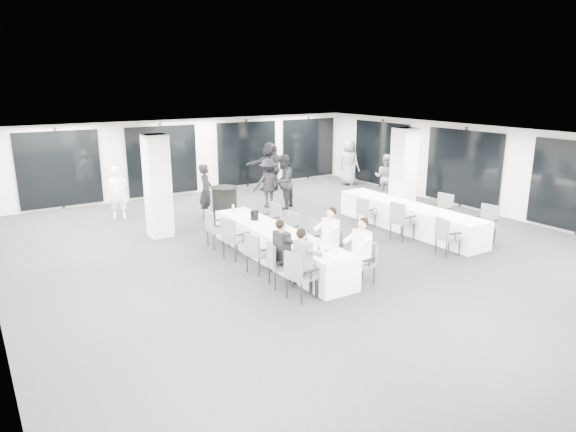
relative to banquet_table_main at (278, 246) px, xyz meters
The scene contains 43 objects.
room 2.65m from the banquet_table_main, 34.91° to the left, with size 14.04×16.04×2.84m.
column_left 4.01m from the banquet_table_main, 115.62° to the left, with size 0.60×0.60×2.80m, color silver.
column_right 5.58m from the banquet_table_main, 13.63° to the left, with size 0.60×0.60×2.80m, color silver.
banquet_table_main is the anchor object (origin of this frame).
banquet_table_side 4.51m from the banquet_table_main, ahead, with size 0.90×5.00×0.75m, color white.
cocktail_table 3.54m from the banquet_table_main, 84.83° to the left, with size 0.83×0.83×1.15m.
chair_main_left_near 2.29m from the banquet_table_main, 111.43° to the right, with size 0.58×0.61×0.98m.
chair_main_left_second 1.57m from the banquet_table_main, 122.10° to the right, with size 0.56×0.59×0.94m.
chair_main_left_mid 0.95m from the banquet_table_main, 152.33° to the right, with size 0.56×0.59×0.92m.
chair_main_left_fourth 1.10m from the banquet_table_main, 140.46° to the left, with size 0.62×0.65×1.02m.
chair_main_left_far 1.93m from the banquet_table_main, 115.81° to the left, with size 0.52×0.58×0.98m.
chair_main_right_near 2.31m from the banquet_table_main, 68.90° to the right, with size 0.46×0.52×0.91m.
chair_main_right_second 1.38m from the banquet_table_main, 52.60° to the right, with size 0.51×0.56×0.93m.
chair_main_right_mid 0.86m from the banquet_table_main, 11.72° to the right, with size 0.47×0.52×0.89m.
chair_main_right_fourth 1.12m from the banquet_table_main, 41.81° to the left, with size 0.53×0.57×0.91m.
chair_main_right_far 1.88m from the banquet_table_main, 63.66° to the left, with size 0.51×0.56×0.95m.
chair_side_left_near 4.13m from the banquet_table_main, 26.98° to the right, with size 0.55×0.59×0.94m.
chair_side_left_mid 3.69m from the banquet_table_main, ahead, with size 0.55×0.61×1.04m.
chair_side_left_far 3.85m from the banquet_table_main, 16.94° to the left, with size 0.50×0.53×0.86m.
chair_side_right_near 5.63m from the banquet_table_main, 18.24° to the right, with size 0.56×0.61×1.01m.
chair_side_right_mid 5.36m from the banquet_table_main, ahead, with size 0.57×0.62×1.04m.
chair_side_right_far 5.48m from the banquet_table_main, 13.14° to the left, with size 0.53×0.56×0.89m.
seated_guest_a 2.26m from the banquet_table_main, 107.55° to the right, with size 0.50×0.38×1.44m.
seated_guest_b 1.56m from the banquet_table_main, 116.47° to the right, with size 0.50×0.38×1.44m.
seated_guest_c 2.29m from the banquet_table_main, 72.74° to the right, with size 0.50×0.38×1.44m.
seated_guest_d 1.34m from the banquet_table_main, 58.24° to the right, with size 0.50×0.38×1.44m.
standing_guest_a 4.70m from the banquet_table_main, 87.12° to the left, with size 0.69×0.56×1.90m, color black.
standing_guest_b 5.25m from the banquet_table_main, 56.47° to the left, with size 1.00×0.61×2.07m, color black.
standing_guest_c 5.45m from the banquet_table_main, 61.78° to the left, with size 1.21×0.61×1.87m, color black.
standing_guest_d 8.14m from the banquet_table_main, 59.35° to the left, with size 1.19×0.66×2.02m, color black.
standing_guest_e 9.69m from the banquet_table_main, 40.85° to the left, with size 1.01×0.61×2.09m, color slate.
standing_guest_f 8.24m from the banquet_table_main, 60.83° to the left, with size 1.97×0.76×2.15m, color black.
standing_guest_g 6.37m from the banquet_table_main, 109.55° to the left, with size 0.68×0.55×1.86m, color white.
standing_guest_h 7.58m from the banquet_table_main, 27.66° to the left, with size 0.89×0.55×1.85m, color slate.
ice_bucket_near 1.22m from the banquet_table_main, 92.47° to the right, with size 0.20×0.20×0.23m, color black.
ice_bucket_far 1.24m from the banquet_table_main, 89.65° to the left, with size 0.21×0.21×0.24m, color black.
water_bottle_a 1.89m from the banquet_table_main, 93.88° to the right, with size 0.07×0.07×0.23m, color silver.
water_bottle_b 0.54m from the banquet_table_main, 38.21° to the left, with size 0.07×0.07×0.21m, color silver.
water_bottle_c 2.20m from the banquet_table_main, 92.32° to the left, with size 0.07×0.07×0.20m, color silver.
plate_a 1.45m from the banquet_table_main, 97.02° to the right, with size 0.19×0.19×0.03m.
plate_b 1.87m from the banquet_table_main, 88.26° to the right, with size 0.21×0.21×0.03m.
plate_c 0.48m from the banquet_table_main, 67.56° to the right, with size 0.20×0.20×0.03m.
wine_glass 2.08m from the banquet_table_main, 84.79° to the right, with size 0.08×0.08×0.20m.
Camera 1 is at (-7.18, -10.18, 4.17)m, focal length 32.00 mm.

